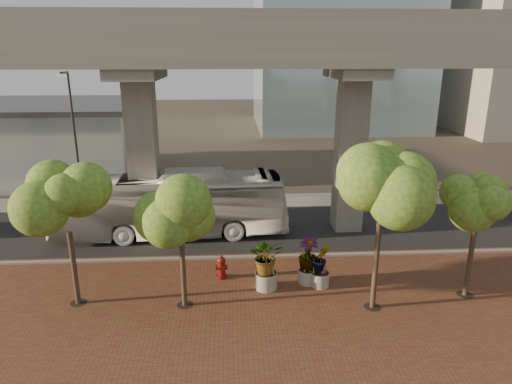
{
  "coord_description": "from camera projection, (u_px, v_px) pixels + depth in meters",
  "views": [
    {
      "loc": [
        -1.05,
        -23.85,
        10.48
      ],
      "look_at": [
        0.37,
        0.5,
        2.89
      ],
      "focal_mm": 32.0,
      "sensor_mm": 36.0,
      "label": 1
    }
  ],
  "objects": [
    {
      "name": "streetlamp_west",
      "position": [
        74.0,
        131.0,
        30.33
      ],
      "size": [
        0.45,
        1.33,
        9.18
      ],
      "color": "#323137",
      "rests_on": "ground"
    },
    {
      "name": "street_tree_near_west",
      "position": [
        180.0,
        208.0,
        18.21
      ],
      "size": [
        3.62,
        3.62,
        6.09
      ],
      "color": "#4E392C",
      "rests_on": "ground"
    },
    {
      "name": "planter_right",
      "position": [
        308.0,
        256.0,
        20.99
      ],
      "size": [
        2.11,
        2.11,
        2.26
      ],
      "color": "#9E9A8F",
      "rests_on": "ground"
    },
    {
      "name": "far_sidewalk",
      "position": [
        245.0,
        201.0,
        33.04
      ],
      "size": [
        90.0,
        3.0,
        0.06
      ],
      "primitive_type": "cube",
      "color": "gray",
      "rests_on": "ground"
    },
    {
      "name": "curb_strip",
      "position": [
        252.0,
        257.0,
        23.97
      ],
      "size": [
        70.0,
        0.25,
        0.16
      ],
      "primitive_type": "cube",
      "color": "gray",
      "rests_on": "ground"
    },
    {
      "name": "station_pavilion",
      "position": [
        9.0,
        139.0,
        39.09
      ],
      "size": [
        23.0,
        13.0,
        6.3
      ],
      "color": "silver",
      "rests_on": "ground"
    },
    {
      "name": "brick_plaza",
      "position": [
        259.0,
        323.0,
        18.27
      ],
      "size": [
        70.0,
        13.0,
        0.06
      ],
      "primitive_type": "cube",
      "color": "brown",
      "rests_on": "ground"
    },
    {
      "name": "ground",
      "position": [
        250.0,
        243.0,
        25.9
      ],
      "size": [
        160.0,
        160.0,
        0.0
      ],
      "primitive_type": "plane",
      "color": "#353027",
      "rests_on": "ground"
    },
    {
      "name": "planter_left",
      "position": [
        321.0,
        261.0,
        20.74
      ],
      "size": [
        1.9,
        1.9,
        2.09
      ],
      "color": "#B0AA9F",
      "rests_on": "ground"
    },
    {
      "name": "street_tree_far_west",
      "position": [
        66.0,
        207.0,
        18.39
      ],
      "size": [
        3.63,
        3.63,
        6.03
      ],
      "color": "#4E392C",
      "rests_on": "ground"
    },
    {
      "name": "fire_hydrant",
      "position": [
        222.0,
        267.0,
        21.72
      ],
      "size": [
        0.57,
        0.51,
        1.13
      ],
      "color": "maroon",
      "rests_on": "ground"
    },
    {
      "name": "transit_viaduct",
      "position": [
        248.0,
        110.0,
        25.64
      ],
      "size": [
        72.0,
        5.6,
        12.4
      ],
      "color": "gray",
      "rests_on": "ground"
    },
    {
      "name": "transit_bus",
      "position": [
        172.0,
        205.0,
        26.57
      ],
      "size": [
        13.54,
        3.7,
        3.74
      ],
      "primitive_type": "imported",
      "rotation": [
        0.0,
        0.0,
        1.61
      ],
      "color": "silver",
      "rests_on": "ground"
    },
    {
      "name": "street_tree_near_east",
      "position": [
        382.0,
        196.0,
        17.89
      ],
      "size": [
        3.91,
        3.91,
        6.77
      ],
      "color": "#4E392C",
      "rests_on": "ground"
    },
    {
      "name": "street_tree_far_east",
      "position": [
        478.0,
        209.0,
        19.14
      ],
      "size": [
        3.3,
        3.3,
        5.56
      ],
      "color": "#4E392C",
      "rests_on": "ground"
    },
    {
      "name": "planter_front",
      "position": [
        266.0,
        258.0,
        20.46
      ],
      "size": [
        2.23,
        2.23,
        2.46
      ],
      "color": "#9B948C",
      "rests_on": "ground"
    },
    {
      "name": "asphalt_road",
      "position": [
        248.0,
        230.0,
        27.8
      ],
      "size": [
        90.0,
        8.0,
        0.04
      ],
      "primitive_type": "cube",
      "color": "black",
      "rests_on": "ground"
    },
    {
      "name": "streetlamp_east",
      "position": [
        349.0,
        128.0,
        31.57
      ],
      "size": [
        0.45,
        1.33,
        9.18
      ],
      "color": "#29292D",
      "rests_on": "ground"
    }
  ]
}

